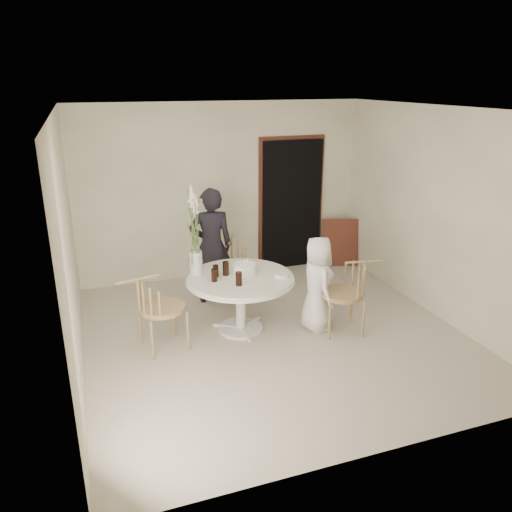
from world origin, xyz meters
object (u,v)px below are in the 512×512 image
object	(u,v)px
table	(240,285)
birthday_cake	(245,269)
flower_vase	(195,234)
chair_far	(231,260)
boy	(317,284)
girl	(211,246)
chair_left	(151,302)
chair_right	(353,286)

from	to	relation	value
table	birthday_cake	xyz separation A→B (m)	(0.07, 0.05, 0.18)
table	flower_vase	xyz separation A→B (m)	(-0.49, 0.25, 0.62)
chair_far	boy	distance (m)	1.50
chair_far	girl	world-z (taller)	girl
girl	boy	distance (m)	1.64
chair_left	chair_far	bearing A→B (deg)	-59.61
girl	boy	world-z (taller)	girl
chair_far	birthday_cake	size ratio (longest dim) A/B	3.11
boy	chair_right	bearing A→B (deg)	-112.08
chair_left	girl	size ratio (longest dim) A/B	0.57
flower_vase	chair_far	bearing A→B (deg)	49.43
table	birthday_cake	distance (m)	0.20
chair_far	girl	distance (m)	0.39
flower_vase	chair_left	bearing A→B (deg)	-148.32
table	chair_left	size ratio (longest dim) A/B	1.42
chair_left	flower_vase	size ratio (longest dim) A/B	0.82
girl	chair_left	bearing A→B (deg)	55.66
boy	flower_vase	size ratio (longest dim) A/B	1.06
table	girl	bearing A→B (deg)	96.13
birthday_cake	flower_vase	xyz separation A→B (m)	(-0.56, 0.20, 0.44)
table	chair_left	xyz separation A→B (m)	(-1.11, -0.13, -0.01)
boy	girl	bearing A→B (deg)	41.10
chair_left	flower_vase	xyz separation A→B (m)	(0.63, 0.39, 0.63)
girl	birthday_cake	xyz separation A→B (m)	(0.18, -0.94, -0.02)
chair_right	boy	distance (m)	0.44
chair_far	birthday_cake	world-z (taller)	birthday_cake
chair_right	chair_left	world-z (taller)	chair_left
table	girl	world-z (taller)	girl
chair_right	birthday_cake	world-z (taller)	chair_right
boy	birthday_cake	distance (m)	0.92
girl	chair_right	bearing A→B (deg)	142.00
chair_far	chair_left	size ratio (longest dim) A/B	0.92
boy	flower_vase	world-z (taller)	flower_vase
chair_far	chair_left	distance (m)	1.75
chair_left	birthday_cake	distance (m)	1.22
birthday_cake	flower_vase	world-z (taller)	flower_vase
table	boy	xyz separation A→B (m)	(0.91, -0.27, -0.01)
boy	birthday_cake	bearing A→B (deg)	71.35
chair_right	girl	size ratio (longest dim) A/B	0.57
chair_far	birthday_cake	bearing A→B (deg)	-71.44
chair_right	flower_vase	bearing A→B (deg)	-101.19
girl	birthday_cake	distance (m)	0.96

